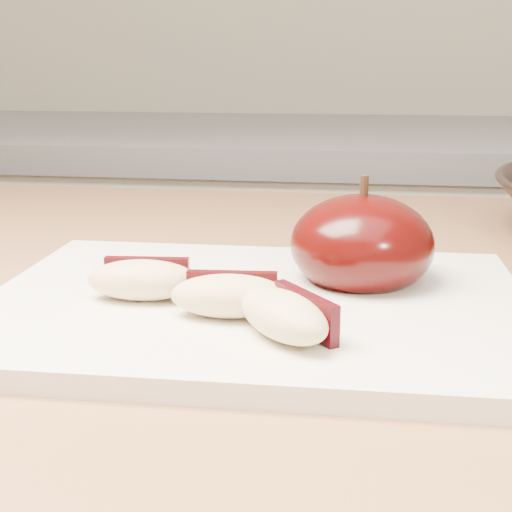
# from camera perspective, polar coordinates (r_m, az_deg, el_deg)

# --- Properties ---
(back_cabinet) EXTENTS (2.40, 0.62, 0.94)m
(back_cabinet) POSITION_cam_1_polar(r_m,az_deg,el_deg) (1.32, 6.13, -10.49)
(back_cabinet) COLOR silver
(back_cabinet) RESTS_ON ground
(cutting_board) EXTENTS (0.32, 0.24, 0.01)m
(cutting_board) POSITION_cam_1_polar(r_m,az_deg,el_deg) (0.42, 0.00, -4.09)
(cutting_board) COLOR silver
(cutting_board) RESTS_ON island_counter
(apple_half) EXTENTS (0.11, 0.11, 0.08)m
(apple_half) POSITION_cam_1_polar(r_m,az_deg,el_deg) (0.45, 8.46, 0.91)
(apple_half) COLOR black
(apple_half) RESTS_ON cutting_board
(apple_wedge_a) EXTENTS (0.07, 0.04, 0.02)m
(apple_wedge_a) POSITION_cam_1_polar(r_m,az_deg,el_deg) (0.42, -9.03, -1.85)
(apple_wedge_a) COLOR #D6BD88
(apple_wedge_a) RESTS_ON cutting_board
(apple_wedge_b) EXTENTS (0.07, 0.04, 0.02)m
(apple_wedge_b) POSITION_cam_1_polar(r_m,az_deg,el_deg) (0.39, -2.11, -3.15)
(apple_wedge_b) COLOR #D6BD88
(apple_wedge_b) RESTS_ON cutting_board
(apple_wedge_c) EXTENTS (0.06, 0.07, 0.02)m
(apple_wedge_c) POSITION_cam_1_polar(r_m,az_deg,el_deg) (0.36, 2.40, -4.74)
(apple_wedge_c) COLOR #D6BD88
(apple_wedge_c) RESTS_ON cutting_board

